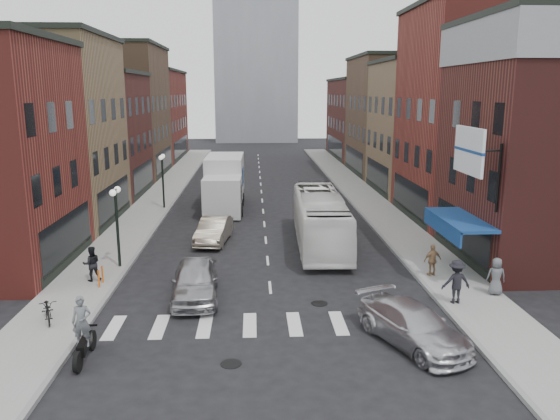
# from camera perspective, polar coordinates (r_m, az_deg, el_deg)

# --- Properties ---
(ground) EXTENTS (160.00, 160.00, 0.00)m
(ground) POSITION_cam_1_polar(r_m,az_deg,el_deg) (23.96, -0.97, -8.93)
(ground) COLOR black
(ground) RESTS_ON ground
(sidewalk_left) EXTENTS (3.00, 74.00, 0.15)m
(sidewalk_left) POSITION_cam_1_polar(r_m,az_deg,el_deg) (45.82, -12.59, 1.20)
(sidewalk_left) COLOR gray
(sidewalk_left) RESTS_ON ground
(sidewalk_right) EXTENTS (3.00, 74.00, 0.15)m
(sidewalk_right) POSITION_cam_1_polar(r_m,az_deg,el_deg) (46.08, 8.73, 1.42)
(sidewalk_right) COLOR gray
(sidewalk_right) RESTS_ON ground
(curb_left) EXTENTS (0.20, 74.00, 0.16)m
(curb_left) POSITION_cam_1_polar(r_m,az_deg,el_deg) (45.60, -10.73, 1.13)
(curb_left) COLOR gray
(curb_left) RESTS_ON ground
(curb_right) EXTENTS (0.20, 74.00, 0.16)m
(curb_right) POSITION_cam_1_polar(r_m,az_deg,el_deg) (45.82, 6.89, 1.31)
(curb_right) COLOR gray
(curb_right) RESTS_ON ground
(crosswalk_stripes) EXTENTS (12.00, 2.20, 0.01)m
(crosswalk_stripes) POSITION_cam_1_polar(r_m,az_deg,el_deg) (21.20, -0.69, -11.87)
(crosswalk_stripes) COLOR silver
(crosswalk_stripes) RESTS_ON ground
(bldg_left_mid_a) EXTENTS (10.30, 10.20, 12.30)m
(bldg_left_mid_a) POSITION_cam_1_polar(r_m,az_deg,el_deg) (39.11, -24.49, 7.52)
(bldg_left_mid_a) COLOR #917750
(bldg_left_mid_a) RESTS_ON ground
(bldg_left_mid_b) EXTENTS (10.30, 10.20, 10.30)m
(bldg_left_mid_b) POSITION_cam_1_polar(r_m,az_deg,el_deg) (48.60, -20.11, 7.42)
(bldg_left_mid_b) COLOR #4E1F1B
(bldg_left_mid_b) RESTS_ON ground
(bldg_left_far_a) EXTENTS (10.30, 12.20, 13.30)m
(bldg_left_far_a) POSITION_cam_1_polar(r_m,az_deg,el_deg) (59.11, -17.09, 9.83)
(bldg_left_far_a) COLOR brown
(bldg_left_far_a) RESTS_ON ground
(bldg_left_far_b) EXTENTS (10.30, 16.20, 11.30)m
(bldg_left_far_b) POSITION_cam_1_polar(r_m,az_deg,el_deg) (72.80, -14.37, 9.57)
(bldg_left_far_b) COLOR maroon
(bldg_left_far_b) RESTS_ON ground
(bldg_right_mid_a) EXTENTS (10.30, 10.20, 14.30)m
(bldg_right_mid_a) POSITION_cam_1_polar(r_m,az_deg,el_deg) (39.60, 20.80, 9.32)
(bldg_right_mid_a) COLOR maroon
(bldg_right_mid_a) RESTS_ON ground
(bldg_right_mid_b) EXTENTS (10.30, 10.20, 11.30)m
(bldg_right_mid_b) POSITION_cam_1_polar(r_m,az_deg,el_deg) (49.01, 16.02, 8.31)
(bldg_right_mid_b) COLOR #917750
(bldg_right_mid_b) RESTS_ON ground
(bldg_right_far_a) EXTENTS (10.30, 12.20, 12.30)m
(bldg_right_far_a) POSITION_cam_1_polar(r_m,az_deg,el_deg) (59.49, 12.64, 9.60)
(bldg_right_far_a) COLOR brown
(bldg_right_far_a) RESTS_ON ground
(bldg_right_far_b) EXTENTS (10.30, 16.20, 10.30)m
(bldg_right_far_b) POSITION_cam_1_polar(r_m,az_deg,el_deg) (73.12, 9.68, 9.39)
(bldg_right_far_b) COLOR #4E1F1B
(bldg_right_far_b) RESTS_ON ground
(awning_blue) EXTENTS (1.80, 5.00, 0.78)m
(awning_blue) POSITION_cam_1_polar(r_m,az_deg,el_deg) (27.31, 17.90, -1.10)
(awning_blue) COLOR navy
(awning_blue) RESTS_ON ground
(billboard_sign) EXTENTS (1.52, 3.00, 3.70)m
(billboard_sign) POSITION_cam_1_polar(r_m,az_deg,el_deg) (24.78, 19.31, 5.72)
(billboard_sign) COLOR black
(billboard_sign) RESTS_ON ground
(streetlamp_near) EXTENTS (0.32, 1.22, 4.11)m
(streetlamp_near) POSITION_cam_1_polar(r_m,az_deg,el_deg) (27.77, -16.72, -0.21)
(streetlamp_near) COLOR black
(streetlamp_near) RESTS_ON ground
(streetlamp_far) EXTENTS (0.32, 1.22, 4.11)m
(streetlamp_far) POSITION_cam_1_polar(r_m,az_deg,el_deg) (41.28, -12.18, 4.01)
(streetlamp_far) COLOR black
(streetlamp_far) RESTS_ON ground
(bike_rack) EXTENTS (0.08, 0.68, 0.80)m
(bike_rack) POSITION_cam_1_polar(r_m,az_deg,el_deg) (25.92, -18.23, -6.62)
(bike_rack) COLOR #D8590C
(bike_rack) RESTS_ON sidewalk_left
(box_truck) EXTENTS (2.81, 8.90, 3.86)m
(box_truck) POSITION_cam_1_polar(r_m,az_deg,el_deg) (41.07, -5.83, 2.76)
(box_truck) COLOR silver
(box_truck) RESTS_ON ground
(motorcycle_rider) EXTENTS (0.65, 2.22, 2.26)m
(motorcycle_rider) POSITION_cam_1_polar(r_m,az_deg,el_deg) (19.24, -19.91, -11.82)
(motorcycle_rider) COLOR black
(motorcycle_rider) RESTS_ON ground
(transit_bus) EXTENTS (2.90, 10.96, 3.03)m
(transit_bus) POSITION_cam_1_polar(r_m,az_deg,el_deg) (31.23, 4.21, -0.98)
(transit_bus) COLOR white
(transit_bus) RESTS_ON ground
(sedan_left_near) EXTENTS (2.21, 4.84, 1.61)m
(sedan_left_near) POSITION_cam_1_polar(r_m,az_deg,el_deg) (23.64, -8.88, -7.30)
(sedan_left_near) COLOR #A5A5A9
(sedan_left_near) RESTS_ON ground
(sedan_left_far) EXTENTS (2.15, 4.61, 1.46)m
(sedan_left_far) POSITION_cam_1_polar(r_m,az_deg,el_deg) (32.09, -6.92, -2.12)
(sedan_left_far) COLOR #B7AB94
(sedan_left_far) RESTS_ON ground
(curb_car) EXTENTS (3.72, 5.20, 1.40)m
(curb_car) POSITION_cam_1_polar(r_m,az_deg,el_deg) (19.96, 13.74, -11.64)
(curb_car) COLOR silver
(curb_car) RESTS_ON ground
(parked_bicycle) EXTENTS (1.25, 1.84, 0.92)m
(parked_bicycle) POSITION_cam_1_polar(r_m,az_deg,el_deg) (22.74, -23.09, -9.52)
(parked_bicycle) COLOR black
(parked_bicycle) RESTS_ON sidewalk_left
(ped_left_solo) EXTENTS (0.90, 0.71, 1.63)m
(ped_left_solo) POSITION_cam_1_polar(r_m,az_deg,el_deg) (26.50, -19.09, -5.32)
(ped_left_solo) COLOR black
(ped_left_solo) RESTS_ON sidewalk_left
(ped_right_a) EXTENTS (1.21, 0.64, 1.83)m
(ped_right_a) POSITION_cam_1_polar(r_m,az_deg,el_deg) (23.62, 17.94, -7.13)
(ped_right_a) COLOR black
(ped_right_a) RESTS_ON sidewalk_right
(ped_right_b) EXTENTS (0.98, 0.66, 1.52)m
(ped_right_b) POSITION_cam_1_polar(r_m,az_deg,el_deg) (26.73, 15.65, -5.06)
(ped_right_b) COLOR #916D49
(ped_right_b) RESTS_ON sidewalk_right
(ped_right_c) EXTENTS (0.86, 0.62, 1.62)m
(ped_right_c) POSITION_cam_1_polar(r_m,az_deg,el_deg) (25.16, 21.65, -6.46)
(ped_right_c) COLOR #56595D
(ped_right_c) RESTS_ON sidewalk_right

